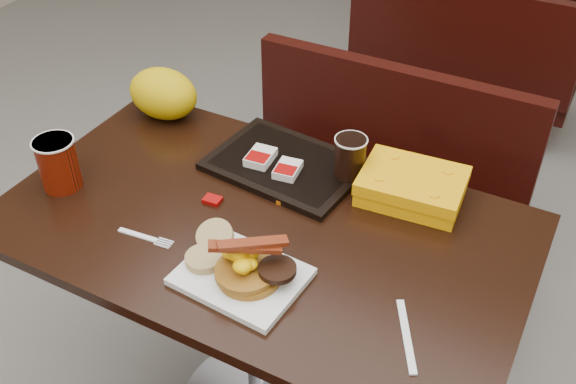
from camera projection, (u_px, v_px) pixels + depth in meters
The scene contains 21 objects.
table_near at pixel (264, 330), 1.75m from camera, with size 1.20×0.70×0.75m, color black, non-canonical shape.
bench_near_n at pixel (367, 190), 2.25m from camera, with size 1.00×0.46×0.72m, color black, non-canonical shape.
bench_far_s at pixel (468, 48), 3.08m from camera, with size 1.00×0.46×0.72m, color black, non-canonical shape.
platter at pixel (241, 276), 1.38m from camera, with size 0.25×0.19×0.01m, color white.
pancake_stack at pixel (249, 273), 1.35m from camera, with size 0.13×0.13×0.03m, color #9B6019.
sausage_patty at pixel (277, 269), 1.33m from camera, with size 0.08×0.08×0.01m, color black.
scrambled_eggs at pixel (238, 253), 1.35m from camera, with size 0.09×0.07×0.04m, color yellow.
bacon_strips at pixel (245, 246), 1.32m from camera, with size 0.15×0.06×0.01m, color #4D0A05, non-canonical shape.
muffin_bottom at pixel (204, 259), 1.39m from camera, with size 0.08×0.08×0.02m, color tan.
muffin_top at pixel (215, 236), 1.43m from camera, with size 0.08×0.08×0.02m, color tan.
coffee_cup_near at pixel (58, 164), 1.59m from camera, with size 0.09×0.09×0.13m, color #8F1405.
fork at pixel (138, 235), 1.48m from camera, with size 0.14×0.02×0.00m, color white, non-canonical shape.
knife at pixel (406, 336), 1.26m from camera, with size 0.18×0.01×0.00m, color white.
condiment_syrup at pixel (286, 201), 1.57m from camera, with size 0.04×0.03×0.01m, color #AC4907.
condiment_ketchup at pixel (212, 200), 1.58m from camera, with size 0.04×0.03×0.01m, color #8C0504.
tray at pixel (286, 165), 1.68m from camera, with size 0.37×0.26×0.02m, color black.
hashbrown_sleeve_left at pixel (261, 157), 1.67m from camera, with size 0.06×0.08×0.02m, color silver.
hashbrown_sleeve_right at pixel (288, 169), 1.63m from camera, with size 0.06×0.08×0.02m, color silver.
coffee_cup_far at pixel (350, 157), 1.60m from camera, with size 0.07×0.07×0.10m, color black.
clamshell at pixel (412, 186), 1.57m from camera, with size 0.24×0.18×0.06m, color #F3A104.
paper_bag at pixel (163, 94), 1.84m from camera, with size 0.20×0.15×0.14m, color #CFC006.
Camera 1 is at (0.59, -0.98, 1.75)m, focal length 41.58 mm.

